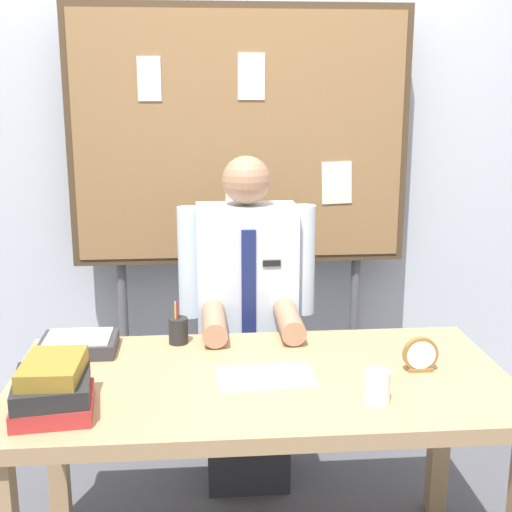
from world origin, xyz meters
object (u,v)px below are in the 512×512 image
Objects in this scene: book_stack at (53,388)px; pen_holder at (178,330)px; bulletin_board at (240,142)px; open_notebook at (265,377)px; person at (247,338)px; desk_clock at (420,356)px; paper_tray at (79,344)px; desk at (261,402)px; coffee_mug at (377,386)px.

pen_holder is (0.34, 0.52, -0.02)m from book_stack.
bulletin_board is 6.55× the size of open_notebook.
desk_clock is (0.52, -0.63, 0.16)m from person.
desk_clock is 0.85m from pen_holder.
paper_tray is (-0.62, -0.77, -0.64)m from bulletin_board.
book_stack is at bearing -89.44° from paper_tray.
paper_tray is at bearing 156.83° from desk.
pen_holder is at bearing 56.53° from book_stack.
bulletin_board is 7.74× the size of paper_tray.
desk is 0.41m from coffee_mug.
book_stack is 0.93× the size of open_notebook.
desk is at bearing 146.55° from coffee_mug.
paper_tray is at bearing 155.68° from open_notebook.
desk_clock is at bearing 9.88° from book_stack.
open_notebook is at bearing -89.01° from person.
person is 0.73m from paper_tray.
bulletin_board is 1.24m from open_notebook.
paper_tray is (-1.14, 0.26, -0.02)m from desk_clock.
desk is at bearing -90.00° from person.
desk is 0.66m from book_stack.
coffee_mug is (0.32, -0.21, 0.14)m from desk.
person reaches higher than desk.
pen_holder reaches higher than book_stack.
coffee_mug reaches higher than paper_tray.
open_notebook is 3.19× the size of coffee_mug.
open_notebook is 0.37m from coffee_mug.
pen_holder is at bearing 130.39° from desk.
pen_holder is 0.35m from paper_tray.
open_notebook is (0.01, -1.06, -0.66)m from bulletin_board.
bulletin_board is at bearing 51.34° from paper_tray.
bulletin_board reaches higher than desk.
open_notebook is 1.18× the size of paper_tray.
desk is 9.96× the size of pen_holder.
person is 0.87m from bulletin_board.
person is 8.75× the size of pen_holder.
desk is 0.44m from pen_holder.
paper_tray is at bearing -148.96° from person.
person reaches higher than paper_tray.
person is 4.89× the size of book_stack.
person is 0.44m from pen_holder.
paper_tray reaches higher than desk.
desk is 6.13× the size of paper_tray.
desk is 1.28m from bulletin_board.
book_stack is at bearing -123.47° from pen_holder.
paper_tray is (-0.00, 0.46, -0.04)m from book_stack.
desk is 16.56× the size of coffee_mug.
open_notebook is (0.62, 0.18, -0.07)m from book_stack.
paper_tray is (-0.94, 0.48, -0.02)m from coffee_mug.
paper_tray is (-0.63, 0.28, 0.02)m from open_notebook.
person is at bearing -90.02° from bulletin_board.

